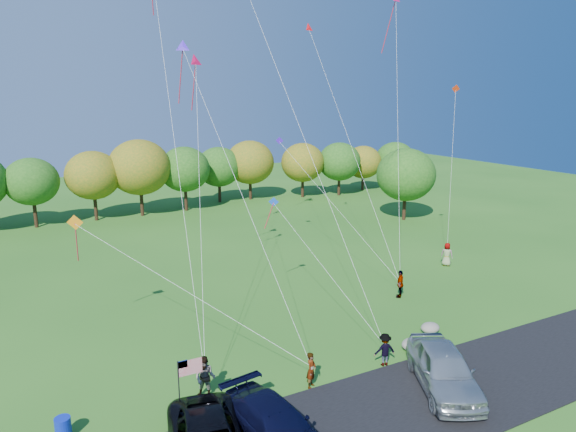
% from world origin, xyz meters
% --- Properties ---
extents(ground, '(140.00, 140.00, 0.00)m').
position_xyz_m(ground, '(0.00, 0.00, 0.00)').
color(ground, '#275F1B').
rests_on(ground, ground).
extents(asphalt_lane, '(44.00, 6.00, 0.06)m').
position_xyz_m(asphalt_lane, '(0.00, -4.00, 0.03)').
color(asphalt_lane, black).
rests_on(asphalt_lane, ground).
extents(treeline, '(77.68, 28.30, 8.42)m').
position_xyz_m(treeline, '(1.77, 36.25, 4.82)').
color(treeline, '#372414').
rests_on(treeline, ground).
extents(minivan_navy, '(2.93, 5.64, 1.56)m').
position_xyz_m(minivan_navy, '(-3.67, -3.65, 0.84)').
color(minivan_navy, black).
rests_on(minivan_navy, asphalt_lane).
extents(minivan_silver, '(4.41, 5.95, 1.88)m').
position_xyz_m(minivan_silver, '(4.51, -3.68, 1.00)').
color(minivan_silver, '#AAB2B5').
rests_on(minivan_silver, asphalt_lane).
extents(flyer_a, '(0.71, 0.69, 1.65)m').
position_xyz_m(flyer_a, '(-0.50, -0.80, 0.82)').
color(flyer_a, '#4C4C59').
rests_on(flyer_a, ground).
extents(flyer_b, '(1.18, 1.14, 1.92)m').
position_xyz_m(flyer_b, '(-4.93, 0.54, 0.96)').
color(flyer_b, '#4C4C59').
rests_on(flyer_b, ground).
extents(flyer_c, '(1.15, 0.82, 1.62)m').
position_xyz_m(flyer_c, '(3.56, -0.80, 0.81)').
color(flyer_c, '#4C4C59').
rests_on(flyer_c, ground).
extents(flyer_d, '(1.07, 1.05, 1.81)m').
position_xyz_m(flyer_d, '(9.80, 5.57, 0.90)').
color(flyer_d, '#4C4C59').
rests_on(flyer_d, ground).
extents(flyer_e, '(0.97, 1.04, 1.78)m').
position_xyz_m(flyer_e, '(17.06, 8.86, 0.89)').
color(flyer_e, '#4C4C59').
rests_on(flyer_e, ground).
extents(trash_barrel, '(0.59, 0.59, 0.88)m').
position_xyz_m(trash_barrel, '(-10.55, 0.47, 0.44)').
color(trash_barrel, '#0B21AB').
rests_on(trash_barrel, ground).
extents(flag_assembly, '(0.99, 0.65, 2.69)m').
position_xyz_m(flag_assembly, '(-6.08, -0.65, 2.03)').
color(flag_assembly, black).
rests_on(flag_assembly, ground).
extents(boulder_near, '(1.21, 0.95, 0.60)m').
position_xyz_m(boulder_near, '(5.79, -0.25, 0.30)').
color(boulder_near, gray).
rests_on(boulder_near, ground).
extents(boulder_far, '(1.07, 0.90, 0.56)m').
position_xyz_m(boulder_far, '(7.96, 0.81, 0.28)').
color(boulder_far, gray).
rests_on(boulder_far, ground).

